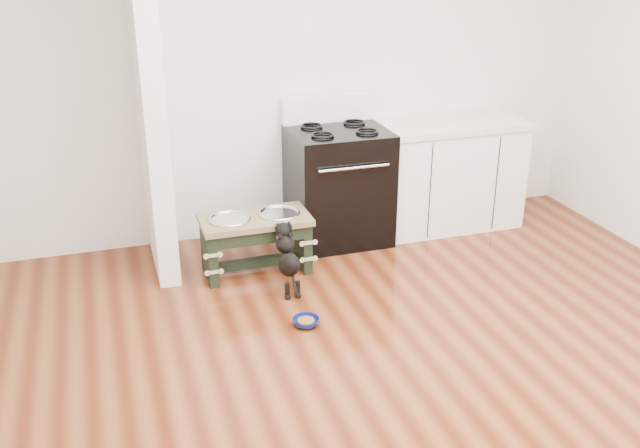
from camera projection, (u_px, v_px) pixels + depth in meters
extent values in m
plane|color=#4A1D0D|center=(422.00, 393.00, 3.95)|extent=(5.00, 5.00, 0.00)
plane|color=silver|center=(295.00, 69.00, 5.62)|extent=(5.00, 0.00, 5.00)
cube|color=silver|center=(148.00, 89.00, 4.94)|extent=(0.15, 0.80, 2.70)
cube|color=black|center=(338.00, 186.00, 5.74)|extent=(0.76, 0.65, 0.92)
cube|color=black|center=(351.00, 206.00, 5.49)|extent=(0.58, 0.02, 0.50)
cylinder|color=silver|center=(354.00, 168.00, 5.33)|extent=(0.56, 0.02, 0.02)
cube|color=white|center=(328.00, 108.00, 5.76)|extent=(0.76, 0.08, 0.22)
torus|color=black|center=(323.00, 135.00, 5.38)|extent=(0.18, 0.18, 0.02)
torus|color=black|center=(367.00, 131.00, 5.48)|extent=(0.18, 0.18, 0.02)
torus|color=black|center=(312.00, 126.00, 5.63)|extent=(0.18, 0.18, 0.02)
torus|color=black|center=(354.00, 123.00, 5.73)|extent=(0.18, 0.18, 0.02)
cube|color=white|center=(446.00, 176.00, 6.05)|extent=(1.20, 0.60, 0.86)
cube|color=beige|center=(450.00, 124.00, 5.87)|extent=(1.24, 0.64, 0.05)
cube|color=black|center=(457.00, 229.00, 5.97)|extent=(1.20, 0.06, 0.10)
cube|color=black|center=(209.00, 253.00, 5.18)|extent=(0.07, 0.38, 0.39)
cube|color=black|center=(301.00, 241.00, 5.38)|extent=(0.07, 0.38, 0.39)
cube|color=black|center=(261.00, 238.00, 5.07)|extent=(0.63, 0.03, 0.10)
cube|color=black|center=(256.00, 262.00, 5.33)|extent=(0.63, 0.07, 0.07)
cube|color=brown|center=(255.00, 219.00, 5.20)|extent=(0.80, 0.43, 0.04)
cylinder|color=silver|center=(230.00, 222.00, 5.14)|extent=(0.27, 0.27, 0.05)
cylinder|color=silver|center=(279.00, 216.00, 5.25)|extent=(0.27, 0.27, 0.05)
torus|color=silver|center=(230.00, 219.00, 5.13)|extent=(0.31, 0.31, 0.02)
torus|color=silver|center=(279.00, 213.00, 5.24)|extent=(0.31, 0.31, 0.02)
cylinder|color=black|center=(287.00, 291.00, 4.93)|extent=(0.03, 0.03, 0.12)
cylinder|color=black|center=(298.00, 289.00, 4.95)|extent=(0.03, 0.03, 0.12)
sphere|color=black|center=(288.00, 297.00, 4.94)|extent=(0.04, 0.04, 0.04)
sphere|color=black|center=(298.00, 296.00, 4.96)|extent=(0.04, 0.04, 0.04)
ellipsoid|color=black|center=(289.00, 265.00, 4.95)|extent=(0.14, 0.32, 0.29)
sphere|color=black|center=(285.00, 244.00, 5.00)|extent=(0.13, 0.13, 0.13)
sphere|color=black|center=(283.00, 230.00, 5.00)|extent=(0.11, 0.11, 0.11)
sphere|color=black|center=(275.00, 227.00, 5.05)|extent=(0.04, 0.04, 0.04)
sphere|color=black|center=(286.00, 226.00, 5.07)|extent=(0.04, 0.04, 0.04)
cylinder|color=black|center=(294.00, 285.00, 4.88)|extent=(0.02, 0.09, 0.10)
torus|color=#C73A6D|center=(284.00, 237.00, 5.00)|extent=(0.11, 0.07, 0.10)
imported|color=navy|center=(306.00, 322.00, 4.61)|extent=(0.19, 0.19, 0.05)
cylinder|color=brown|center=(306.00, 322.00, 4.61)|extent=(0.11, 0.11, 0.02)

